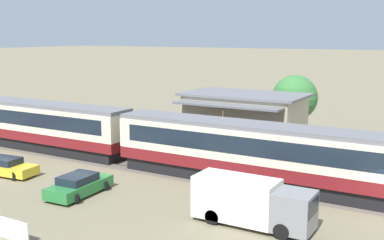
# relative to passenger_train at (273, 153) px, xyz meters

# --- Properties ---
(passenger_train) EXTENTS (67.50, 2.88, 4.05)m
(passenger_train) POSITION_rel_passenger_train_xyz_m (0.00, 0.00, 0.00)
(passenger_train) COLOR maroon
(passenger_train) RESTS_ON ground_plane
(railway_track) EXTENTS (121.22, 3.60, 0.04)m
(railway_track) POSITION_rel_passenger_train_xyz_m (1.14, -0.00, -2.24)
(railway_track) COLOR #665B51
(railway_track) RESTS_ON ground_plane
(station_building) EXTENTS (10.18, 7.29, 4.80)m
(station_building) POSITION_rel_passenger_train_xyz_m (-5.96, 8.89, 0.18)
(station_building) COLOR #BCB293
(station_building) RESTS_ON ground_plane
(parked_car_green) EXTENTS (2.44, 4.50, 1.30)m
(parked_car_green) POSITION_rel_passenger_train_xyz_m (-9.70, -7.33, -1.63)
(parked_car_green) COLOR #287A38
(parked_car_green) RESTS_ON ground_plane
(parked_car_yellow) EXTENTS (4.84, 2.21, 1.25)m
(parked_car_yellow) POSITION_rel_passenger_train_xyz_m (-17.16, -6.76, -1.65)
(parked_car_yellow) COLOR yellow
(parked_car_yellow) RESTS_ON ground_plane
(delivery_truck_grey) EXTENTS (6.24, 2.02, 2.42)m
(delivery_truck_grey) POSITION_rel_passenger_train_xyz_m (1.30, -6.47, -0.99)
(delivery_truck_grey) COLOR gray
(delivery_truck_grey) RESTS_ON ground_plane
(yard_tree_0) EXTENTS (4.20, 4.20, 6.04)m
(yard_tree_0) POSITION_rel_passenger_train_xyz_m (-3.47, 14.67, 1.67)
(yard_tree_0) COLOR #4C3823
(yard_tree_0) RESTS_ON ground_plane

